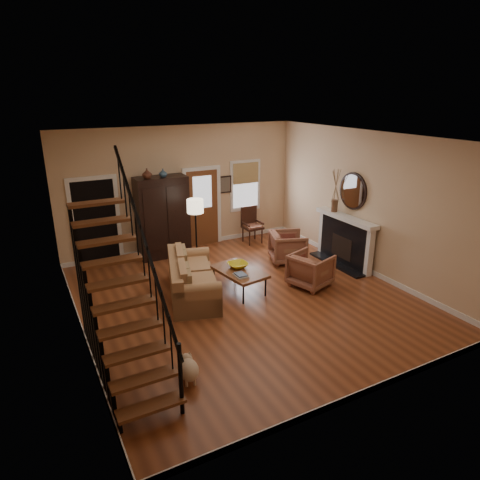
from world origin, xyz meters
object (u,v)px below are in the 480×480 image
coffee_table (239,280)px  armchair_left (311,270)px  side_chair (252,225)px  armoire (163,217)px  sofa (193,278)px  armchair_right (288,247)px  floor_lamp (196,234)px

coffee_table → armchair_left: armchair_left is taller
side_chair → armoire: bearing=175.5°
sofa → armchair_left: 2.60m
armchair_right → armchair_left: bearing=-173.6°
armoire → side_chair: size_ratio=2.06×
floor_lamp → side_chair: (2.09, 0.92, -0.35)m
coffee_table → armchair_right: bearing=25.8°
side_chair → armchair_left: bearing=-95.0°
floor_lamp → sofa: bearing=-115.6°
armoire → floor_lamp: armoire is taller
floor_lamp → side_chair: size_ratio=1.68×
armchair_left → armchair_right: size_ratio=0.96×
sofa → coffee_table: sofa is taller
armoire → floor_lamp: (0.46, -1.12, -0.19)m
armchair_left → armchair_right: (0.35, 1.41, 0.01)m
armoire → armchair_right: 3.30m
sofa → floor_lamp: bearing=81.0°
armoire → armchair_left: size_ratio=2.54×
armoire → armchair_right: (2.62, -1.89, -0.66)m
armoire → side_chair: 2.61m
armchair_right → coffee_table: bearing=136.0°
coffee_table → floor_lamp: size_ratio=0.73×
coffee_table → floor_lamp: bearing=100.0°
coffee_table → armchair_right: armchair_right is taller
side_chair → armchair_right: bearing=-87.5°
coffee_table → armchair_left: size_ratio=1.52×
armchair_left → armchair_right: bearing=-32.0°
floor_lamp → side_chair: floor_lamp is taller
sofa → armchair_left: sofa is taller
sofa → armchair_right: size_ratio=2.52×
sofa → coffee_table: bearing=1.1°
armoire → coffee_table: 3.00m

